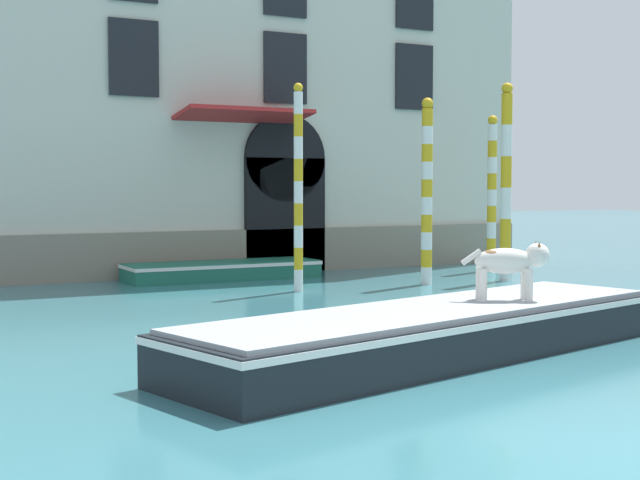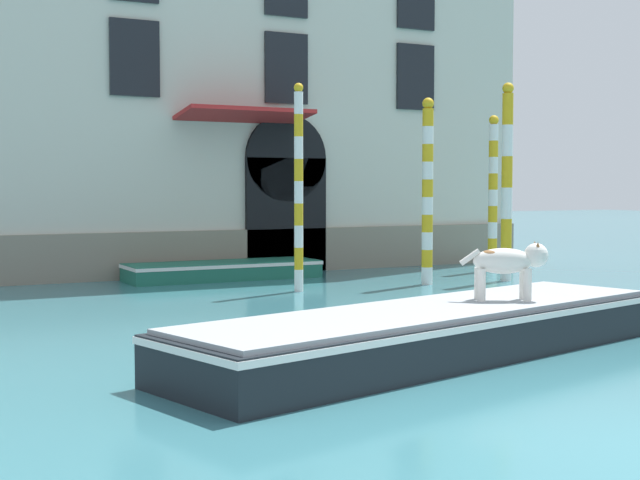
# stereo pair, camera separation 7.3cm
# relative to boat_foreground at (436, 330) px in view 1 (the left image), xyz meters

# --- Properties ---
(palazzo_left) EXTENTS (15.03, 7.40, 14.92)m
(palazzo_left) POSITION_rel_boat_foreground_xyz_m (3.36, 14.54, 7.09)
(palazzo_left) COLOR beige
(palazzo_left) RESTS_ON ground_plane
(boat_foreground) EXTENTS (8.00, 3.76, 0.67)m
(boat_foreground) POSITION_rel_boat_foreground_xyz_m (0.00, 0.00, 0.00)
(boat_foreground) COLOR black
(boat_foreground) RESTS_ON ground_plane
(dog_on_deck) EXTENTS (1.13, 0.72, 0.82)m
(dog_on_deck) POSITION_rel_boat_foreground_xyz_m (1.32, 0.09, 0.84)
(dog_on_deck) COLOR silver
(dog_on_deck) RESTS_ON boat_foreground
(boat_moored_near_palazzo) EXTENTS (4.73, 1.44, 0.42)m
(boat_moored_near_palazzo) POSITION_rel_boat_foreground_xyz_m (1.19, 10.55, -0.13)
(boat_moored_near_palazzo) COLOR #1E6651
(boat_moored_near_palazzo) RESTS_ON ground_plane
(mooring_pole_0) EXTENTS (0.27, 0.27, 4.69)m
(mooring_pole_0) POSITION_rel_boat_foreground_xyz_m (7.02, 7.09, 2.01)
(mooring_pole_0) COLOR white
(mooring_pole_0) RESTS_ON ground_plane
(mooring_pole_1) EXTENTS (0.26, 0.26, 4.25)m
(mooring_pole_1) POSITION_rel_boat_foreground_xyz_m (4.90, 7.29, 1.79)
(mooring_pole_1) COLOR white
(mooring_pole_1) RESTS_ON ground_plane
(mooring_pole_2) EXTENTS (0.26, 0.26, 4.13)m
(mooring_pole_2) POSITION_rel_boat_foreground_xyz_m (8.40, 9.33, 1.73)
(mooring_pole_2) COLOR white
(mooring_pole_2) RESTS_ON ground_plane
(mooring_pole_3) EXTENTS (0.20, 0.20, 4.42)m
(mooring_pole_3) POSITION_rel_boat_foreground_xyz_m (1.70, 7.43, 1.88)
(mooring_pole_3) COLOR white
(mooring_pole_3) RESTS_ON ground_plane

